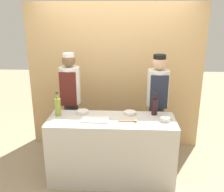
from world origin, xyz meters
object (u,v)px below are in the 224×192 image
at_px(sauce_bowl_white, 130,113).
at_px(cutting_board, 95,120).
at_px(sauce_bowl_purple, 165,119).
at_px(chef_right, 157,104).
at_px(bottle_wine, 155,106).
at_px(bottle_oil, 58,106).
at_px(chef_left, 71,102).
at_px(wooden_spoon, 131,121).
at_px(sauce_bowl_green, 83,112).

bearing_deg(sauce_bowl_white, cutting_board, -152.87).
relative_size(sauce_bowl_white, sauce_bowl_purple, 1.34).
bearing_deg(chef_right, bottle_wine, -101.93).
xyz_separation_m(bottle_oil, chef_left, (0.07, 0.49, -0.11)).
distance_m(sauce_bowl_purple, bottle_oil, 1.43).
bearing_deg(bottle_oil, bottle_wine, 4.45).
xyz_separation_m(sauce_bowl_white, sauce_bowl_purple, (0.45, -0.21, 0.01)).
relative_size(bottle_wine, wooden_spoon, 1.20).
height_order(sauce_bowl_white, chef_right, chef_right).
xyz_separation_m(cutting_board, chef_right, (0.87, 0.63, 0.01)).
distance_m(sauce_bowl_white, cutting_board, 0.51).
bearing_deg(bottle_wine, chef_left, 162.62).
bearing_deg(sauce_bowl_green, bottle_oil, -166.58).
height_order(bottle_oil, chef_right, chef_right).
distance_m(bottle_wine, chef_right, 0.41).
height_order(wooden_spoon, chef_right, chef_right).
height_order(sauce_bowl_white, chef_left, chef_left).
relative_size(sauce_bowl_white, chef_right, 0.10).
xyz_separation_m(sauce_bowl_purple, bottle_wine, (-0.12, 0.22, 0.09)).
relative_size(bottle_wine, chef_right, 0.19).
xyz_separation_m(wooden_spoon, chef_left, (-0.91, 0.65, 0.01)).
bearing_deg(sauce_bowl_purple, bottle_wine, 118.19).
xyz_separation_m(sauce_bowl_green, wooden_spoon, (0.66, -0.24, -0.02)).
xyz_separation_m(sauce_bowl_white, wooden_spoon, (0.01, -0.26, -0.01)).
distance_m(sauce_bowl_purple, cutting_board, 0.90).
bearing_deg(cutting_board, bottle_wine, 17.22).
xyz_separation_m(sauce_bowl_white, bottle_oil, (-0.97, -0.09, 0.11)).
bearing_deg(cutting_board, sauce_bowl_purple, 1.34).
height_order(sauce_bowl_green, sauce_bowl_white, sauce_bowl_green).
relative_size(bottle_oil, chef_left, 0.20).
distance_m(sauce_bowl_purple, chef_right, 0.61).
bearing_deg(wooden_spoon, bottle_wine, 39.43).
height_order(bottle_wine, chef_left, chef_left).
height_order(sauce_bowl_purple, cutting_board, sauce_bowl_purple).
xyz_separation_m(bottle_wine, bottle_oil, (-1.31, -0.10, 0.01)).
bearing_deg(sauce_bowl_white, bottle_oil, -174.72).
distance_m(bottle_oil, wooden_spoon, 1.00).
relative_size(cutting_board, chef_left, 0.21).
distance_m(sauce_bowl_purple, wooden_spoon, 0.45).
distance_m(bottle_oil, chef_left, 0.51).
distance_m(bottle_oil, chef_right, 1.48).
xyz_separation_m(wooden_spoon, chef_right, (0.41, 0.65, 0.00)).
relative_size(bottle_oil, wooden_spoon, 1.28).
bearing_deg(sauce_bowl_white, chef_right, 43.88).
bearing_deg(sauce_bowl_green, sauce_bowl_white, 1.13).
bearing_deg(sauce_bowl_green, cutting_board, -47.51).
height_order(sauce_bowl_green, wooden_spoon, sauce_bowl_green).
distance_m(cutting_board, bottle_wine, 0.83).
bearing_deg(wooden_spoon, cutting_board, 176.98).
distance_m(bottle_wine, chef_left, 1.30).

